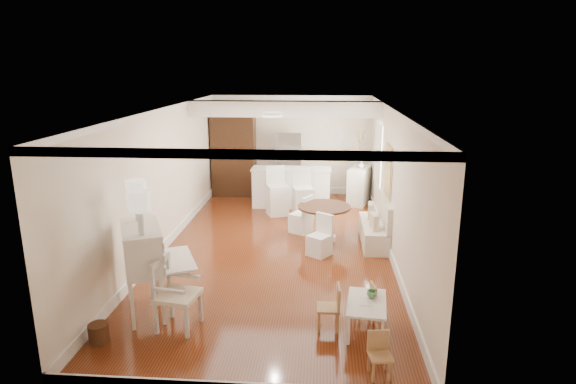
# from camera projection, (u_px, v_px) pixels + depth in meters

# --- Properties ---
(room) EXTENTS (9.00, 9.04, 2.82)m
(room) POSITION_uv_depth(u_px,v_px,m) (279.00, 150.00, 9.52)
(room) COLOR maroon
(room) RESTS_ON ground
(secretary_bureau) EXTENTS (1.40, 1.41, 1.35)m
(secretary_bureau) POSITION_uv_depth(u_px,v_px,m) (144.00, 270.00, 7.08)
(secretary_bureau) COLOR white
(secretary_bureau) RESTS_ON ground
(gustavian_armchair) EXTENTS (0.68, 0.68, 1.02)m
(gustavian_armchair) POSITION_uv_depth(u_px,v_px,m) (178.00, 294.00, 6.68)
(gustavian_armchair) COLOR beige
(gustavian_armchair) RESTS_ON ground
(wicker_basket) EXTENTS (0.34, 0.34, 0.26)m
(wicker_basket) POSITION_uv_depth(u_px,v_px,m) (99.00, 333.00, 6.41)
(wicker_basket) COLOR #512D19
(wicker_basket) RESTS_ON ground
(kids_table) EXTENTS (0.62, 0.93, 0.44)m
(kids_table) POSITION_uv_depth(u_px,v_px,m) (366.00, 316.00, 6.68)
(kids_table) COLOR white
(kids_table) RESTS_ON ground
(kids_chair_a) EXTENTS (0.33, 0.33, 0.67)m
(kids_chair_a) POSITION_uv_depth(u_px,v_px,m) (328.00, 307.00, 6.70)
(kids_chair_a) COLOR #AB814D
(kids_chair_a) RESTS_ON ground
(kids_chair_b) EXTENTS (0.32, 0.32, 0.56)m
(kids_chair_b) POSITION_uv_depth(u_px,v_px,m) (365.00, 302.00, 6.93)
(kids_chair_b) COLOR tan
(kids_chair_b) RESTS_ON ground
(kids_chair_c) EXTENTS (0.31, 0.31, 0.55)m
(kids_chair_c) POSITION_uv_depth(u_px,v_px,m) (380.00, 355.00, 5.67)
(kids_chair_c) COLOR tan
(kids_chair_c) RESTS_ON ground
(banquette) EXTENTS (0.52, 1.60, 0.98)m
(banquette) POSITION_uv_depth(u_px,v_px,m) (374.00, 221.00, 9.93)
(banquette) COLOR silver
(banquette) RESTS_ON ground
(dining_table) EXTENTS (1.21, 1.21, 0.76)m
(dining_table) POSITION_uv_depth(u_px,v_px,m) (324.00, 223.00, 10.14)
(dining_table) COLOR #4C2718
(dining_table) RESTS_ON ground
(slip_chair_near) EXTENTS (0.54, 0.55, 0.81)m
(slip_chair_near) POSITION_uv_depth(u_px,v_px,m) (319.00, 235.00, 9.32)
(slip_chair_near) COLOR white
(slip_chair_near) RESTS_ON ground
(slip_chair_far) EXTENTS (0.57, 0.56, 0.85)m
(slip_chair_far) POSITION_uv_depth(u_px,v_px,m) (301.00, 214.00, 10.62)
(slip_chair_far) COLOR white
(slip_chair_far) RESTS_ON ground
(breakfast_counter) EXTENTS (2.05, 0.65, 1.03)m
(breakfast_counter) POSITION_uv_depth(u_px,v_px,m) (291.00, 187.00, 12.57)
(breakfast_counter) COLOR white
(breakfast_counter) RESTS_ON ground
(bar_stool_left) EXTENTS (0.62, 0.62, 1.20)m
(bar_stool_left) POSITION_uv_depth(u_px,v_px,m) (277.00, 191.00, 11.84)
(bar_stool_left) COLOR white
(bar_stool_left) RESTS_ON ground
(bar_stool_right) EXTENTS (0.57, 0.57, 1.17)m
(bar_stool_right) POSITION_uv_depth(u_px,v_px,m) (303.00, 194.00, 11.68)
(bar_stool_right) COLOR silver
(bar_stool_right) RESTS_ON ground
(pantry_cabinet) EXTENTS (1.20, 0.60, 2.30)m
(pantry_cabinet) POSITION_uv_depth(u_px,v_px,m) (234.00, 155.00, 13.57)
(pantry_cabinet) COLOR #381E11
(pantry_cabinet) RESTS_ON ground
(fridge) EXTENTS (0.75, 0.65, 1.80)m
(fridge) POSITION_uv_depth(u_px,v_px,m) (301.00, 165.00, 13.47)
(fridge) COLOR silver
(fridge) RESTS_ON ground
(sideboard) EXTENTS (0.72, 1.11, 0.98)m
(sideboard) POSITION_uv_depth(u_px,v_px,m) (359.00, 185.00, 12.88)
(sideboard) COLOR beige
(sideboard) RESTS_ON ground
(pencil_cup) EXTENTS (0.17, 0.17, 0.10)m
(pencil_cup) POSITION_uv_depth(u_px,v_px,m) (372.00, 294.00, 6.73)
(pencil_cup) COLOR #5B9D66
(pencil_cup) RESTS_ON kids_table
(branch_vase) EXTENTS (0.18, 0.18, 0.17)m
(branch_vase) POSITION_uv_depth(u_px,v_px,m) (361.00, 165.00, 12.69)
(branch_vase) COLOR white
(branch_vase) RESTS_ON sideboard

